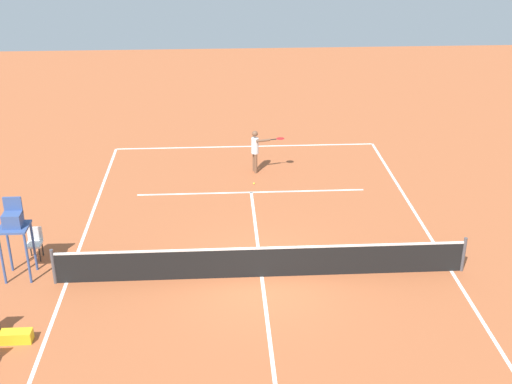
{
  "coord_description": "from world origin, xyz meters",
  "views": [
    {
      "loc": [
        1.12,
        16.46,
        10.15
      ],
      "look_at": [
        -0.07,
        -4.11,
        0.8
      ],
      "focal_mm": 47.16,
      "sensor_mm": 36.0,
      "label": 1
    }
  ],
  "objects": [
    {
      "name": "ground_plane",
      "position": [
        0.0,
        0.0,
        0.0
      ],
      "size": [
        60.0,
        60.0,
        0.0
      ],
      "primitive_type": "plane",
      "color": "#AD5933"
    },
    {
      "name": "court_lines",
      "position": [
        0.0,
        0.0,
        0.0
      ],
      "size": [
        11.14,
        21.36,
        0.01
      ],
      "color": "white",
      "rests_on": "ground"
    },
    {
      "name": "tennis_net",
      "position": [
        0.0,
        0.0,
        0.5
      ],
      "size": [
        11.74,
        0.1,
        1.07
      ],
      "color": "#4C4C51",
      "rests_on": "ground"
    },
    {
      "name": "player_serving",
      "position": [
        -0.3,
        -7.77,
        1.01
      ],
      "size": [
        1.32,
        0.48,
        1.7
      ],
      "rotation": [
        0.0,
        0.0,
        1.84
      ],
      "color": "brown",
      "rests_on": "ground"
    },
    {
      "name": "tennis_ball",
      "position": [
        -0.14,
        -6.57,
        0.03
      ],
      "size": [
        0.07,
        0.07,
        0.07
      ],
      "primitive_type": "sphere",
      "color": "#CCE033",
      "rests_on": "ground"
    },
    {
      "name": "umpire_chair",
      "position": [
        6.86,
        -0.43,
        1.61
      ],
      "size": [
        0.8,
        0.8,
        2.41
      ],
      "color": "#38518C",
      "rests_on": "ground"
    },
    {
      "name": "courtside_chair_mid",
      "position": [
        6.7,
        -1.5,
        0.53
      ],
      "size": [
        0.44,
        0.46,
        0.95
      ],
      "color": "#262626",
      "rests_on": "ground"
    },
    {
      "name": "equipment_bag",
      "position": [
        6.19,
        2.66,
        0.15
      ],
      "size": [
        0.76,
        0.32,
        0.3
      ],
      "primitive_type": "cube",
      "color": "yellow",
      "rests_on": "ground"
    }
  ]
}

